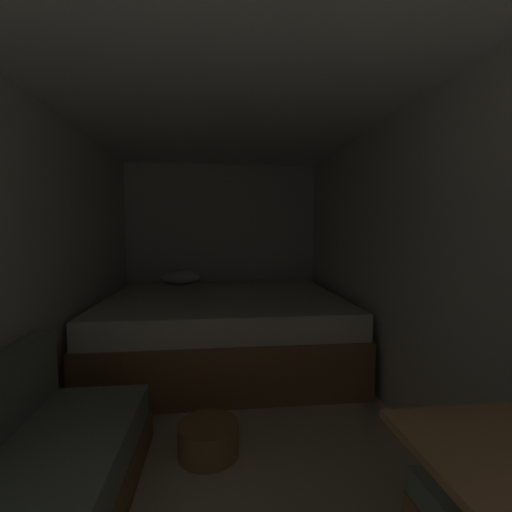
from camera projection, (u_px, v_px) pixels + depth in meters
ground_plane at (230, 442)px, 2.13m from camera, size 6.67×6.67×0.00m
wall_back at (222, 250)px, 4.40m from camera, size 2.42×0.05×2.09m
wall_left at (12, 274)px, 1.93m from camera, size 0.05×4.67×2.09m
wall_right at (419, 269)px, 2.19m from camera, size 0.05×4.67×2.09m
ceiling_slab at (228, 83)px, 1.98m from camera, size 2.42×4.67×0.05m
bed at (224, 328)px, 3.44m from camera, size 2.20×1.90×0.82m
wicker_basket at (208, 439)px, 2.02m from camera, size 0.35×0.35×0.18m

